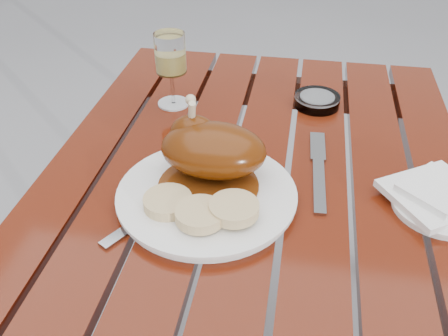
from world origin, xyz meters
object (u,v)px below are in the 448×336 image
(wine_glass, at_px, (171,70))
(side_plate, at_px, (441,205))
(table, at_px, (247,322))
(dinner_plate, at_px, (207,196))
(ashtray, at_px, (317,101))

(wine_glass, relative_size, side_plate, 1.00)
(table, bearing_deg, dinner_plate, -151.29)
(table, bearing_deg, ashtray, 72.75)
(table, height_order, ashtray, ashtray)
(wine_glass, bearing_deg, table, -52.53)
(dinner_plate, xyz_separation_m, side_plate, (0.40, 0.05, -0.00))
(wine_glass, distance_m, side_plate, 0.62)
(dinner_plate, bearing_deg, wine_glass, 113.85)
(table, xyz_separation_m, wine_glass, (-0.22, 0.29, 0.46))
(wine_glass, bearing_deg, ashtray, 8.62)
(wine_glass, height_order, side_plate, wine_glass)
(table, xyz_separation_m, ashtray, (0.11, 0.34, 0.39))
(table, height_order, dinner_plate, dinner_plate)
(table, distance_m, side_plate, 0.50)
(dinner_plate, distance_m, wine_glass, 0.37)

